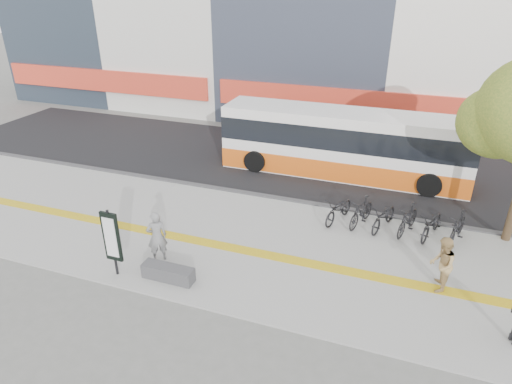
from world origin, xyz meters
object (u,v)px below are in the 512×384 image
(bus, at_px, (343,145))
(pedestrian_tan, at_px, (442,265))
(seated_woman, at_px, (157,236))
(signboard, at_px, (111,238))
(bench, at_px, (168,273))

(bus, distance_m, pedestrian_tan, 8.53)
(bus, distance_m, seated_woman, 9.87)
(signboard, bearing_deg, bus, 63.29)
(bus, xyz_separation_m, pedestrian_tan, (4.11, -7.46, -0.50))
(bench, relative_size, bus, 0.15)
(bench, xyz_separation_m, pedestrian_tan, (7.54, 2.24, 0.62))
(bus, relative_size, seated_woman, 6.34)
(bus, relative_size, pedestrian_tan, 6.45)
(pedestrian_tan, bearing_deg, signboard, -71.34)
(bench, bearing_deg, seated_woman, 134.94)
(bus, height_order, seated_woman, bus)
(bench, distance_m, seated_woman, 1.30)
(seated_woman, relative_size, pedestrian_tan, 1.02)
(signboard, relative_size, bus, 0.20)
(bench, xyz_separation_m, seated_woman, (-0.80, 0.80, 0.63))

